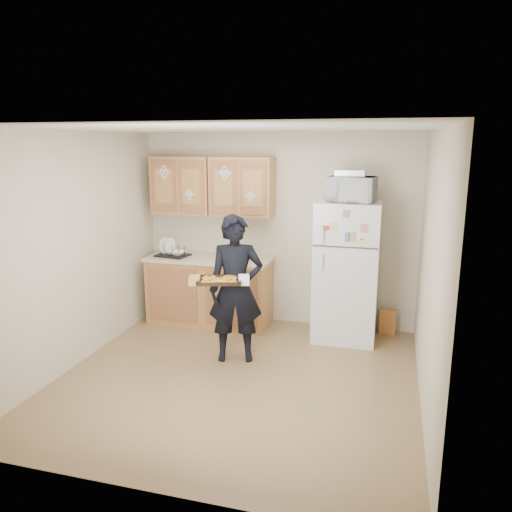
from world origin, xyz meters
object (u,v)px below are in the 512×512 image
object	(u,v)px
person	(236,289)
baking_tray	(219,281)
microwave	(352,189)
dish_rack	(173,250)
refrigerator	(347,271)

from	to	relation	value
person	baking_tray	bearing A→B (deg)	-123.90
baking_tray	microwave	world-z (taller)	microwave
dish_rack	person	bearing A→B (deg)	-39.28
refrigerator	person	bearing A→B (deg)	-138.76
person	baking_tray	world-z (taller)	person
dish_rack	baking_tray	bearing A→B (deg)	-48.81
microwave	dish_rack	xyz separation A→B (m)	(-2.32, 0.05, -0.87)
person	microwave	bearing A→B (deg)	22.23
baking_tray	dish_rack	size ratio (longest dim) A/B	1.10
refrigerator	person	xyz separation A→B (m)	(-1.11, -0.97, -0.03)
dish_rack	refrigerator	bearing A→B (deg)	-0.11
baking_tray	microwave	distance (m)	1.92
microwave	dish_rack	size ratio (longest dim) A/B	1.29
refrigerator	dish_rack	size ratio (longest dim) A/B	4.13
baking_tray	microwave	xyz separation A→B (m)	(1.22, 1.21, 0.87)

